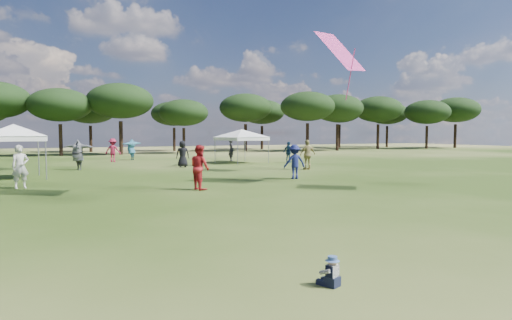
{
  "coord_description": "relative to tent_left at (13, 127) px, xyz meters",
  "views": [
    {
      "loc": [
        -3.06,
        -3.08,
        2.31
      ],
      "look_at": [
        -0.3,
        2.79,
        1.9
      ],
      "focal_mm": 30.0,
      "sensor_mm": 36.0,
      "label": 1
    }
  ],
  "objects": [
    {
      "name": "tree_line",
      "position": [
        7.34,
        25.94,
        2.79
      ],
      "size": [
        108.78,
        17.63,
        7.77
      ],
      "color": "black",
      "rests_on": "ground"
    },
    {
      "name": "tent_left",
      "position": [
        0.0,
        0.0,
        0.0
      ],
      "size": [
        5.35,
        5.35,
        3.06
      ],
      "rotation": [
        0.0,
        0.0,
        0.16
      ],
      "color": "gray",
      "rests_on": "ground"
    },
    {
      "name": "tent_right",
      "position": [
        14.91,
        5.83,
        -0.17
      ],
      "size": [
        6.15,
        6.15,
        2.89
      ],
      "rotation": [
        0.0,
        0.0,
        0.24
      ],
      "color": "gray",
      "rests_on": "ground"
    },
    {
      "name": "toddler",
      "position": [
        5.61,
        -19.3,
        -2.43
      ],
      "size": [
        0.35,
        0.38,
        0.46
      ],
      "rotation": [
        0.0,
        0.0,
        0.39
      ],
      "color": "black",
      "rests_on": "ground"
    },
    {
      "name": "festival_crowd",
      "position": [
        4.11,
        3.49,
        -1.73
      ],
      "size": [
        29.52,
        22.29,
        1.91
      ],
      "color": "navy",
      "rests_on": "ground"
    }
  ]
}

